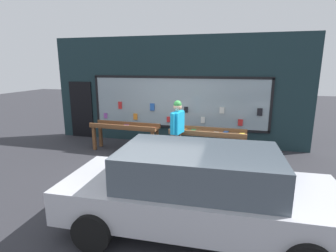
% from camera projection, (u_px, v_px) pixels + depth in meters
% --- Properties ---
extents(ground_plane, '(40.00, 40.00, 0.00)m').
position_uv_depth(ground_plane, '(154.00, 166.00, 7.15)').
color(ground_plane, '#2D2D33').
extents(shopfront_facade, '(8.85, 0.29, 3.66)m').
position_uv_depth(shopfront_facade, '(174.00, 92.00, 9.01)').
color(shopfront_facade, '#192D33').
rests_on(shopfront_facade, ground_plane).
extents(display_table_left, '(2.23, 0.64, 0.90)m').
position_uv_depth(display_table_left, '(125.00, 129.00, 8.32)').
color(display_table_left, brown).
rests_on(display_table_left, ground_plane).
extents(display_table_right, '(2.24, 0.74, 0.87)m').
position_uv_depth(display_table_right, '(208.00, 135.00, 7.69)').
color(display_table_right, brown).
rests_on(display_table_right, ground_plane).
extents(person_browsing, '(0.31, 0.67, 1.76)m').
position_uv_depth(person_browsing, '(177.00, 126.00, 7.25)').
color(person_browsing, '#4C382D').
rests_on(person_browsing, ground_plane).
extents(small_dog, '(0.25, 0.61, 0.38)m').
position_uv_depth(small_dog, '(165.00, 154.00, 7.38)').
color(small_dog, white).
rests_on(small_dog, ground_plane).
extents(parked_car, '(4.45, 1.95, 1.41)m').
position_uv_depth(parked_car, '(198.00, 189.00, 4.21)').
color(parked_car, silver).
rests_on(parked_car, ground_plane).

